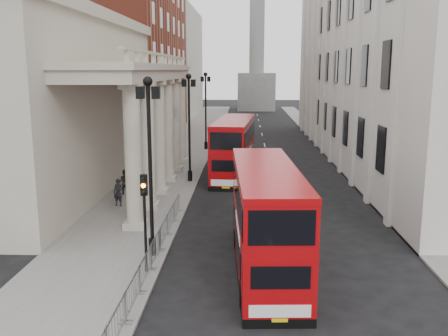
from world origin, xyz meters
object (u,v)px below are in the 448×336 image
Objects in this scene: lamp_post_north at (206,105)px; pedestrian_c at (152,167)px; lamp_post_mid at (189,120)px; pedestrian_b at (125,182)px; lamp_post_south at (150,155)px; bus_far at (234,147)px; pedestrian_a at (118,192)px; bus_near at (266,217)px; monument_column at (257,35)px; traffic_light at (144,205)px.

lamp_post_north reaches higher than pedestrian_c.
lamp_post_mid is 7.19m from pedestrian_b.
bus_far is at bearing 79.49° from lamp_post_south.
pedestrian_c is at bearing 100.45° from pedestrian_a.
lamp_post_north reaches higher than pedestrian_a.
bus_near is 5.87× the size of pedestrian_c.
monument_column reaches higher than pedestrian_b.
pedestrian_b is at bearing 107.16° from traffic_light.
bus_far is at bearing 34.79° from lamp_post_mid.
lamp_post_north is 4.53× the size of pedestrian_c.
monument_column is 6.51× the size of lamp_post_south.
pedestrian_c is at bearing 99.80° from traffic_light.
monument_column is 91.17m from traffic_light.
monument_column is at bearing 97.42° from pedestrian_a.
pedestrian_b is (-4.09, 11.55, -3.91)m from lamp_post_south.
traffic_light is (0.10, -34.02, -1.80)m from lamp_post_north.
monument_column is 57.46m from lamp_post_north.
pedestrian_a is at bearing -97.43° from monument_column.
bus_near is at bearing -12.36° from lamp_post_south.
lamp_post_south is at bearing 164.42° from bus_near.
pedestrian_a is 8.27m from pedestrian_c.
bus_near is at bearing -31.92° from pedestrian_a.
bus_far is 10.24m from pedestrian_b.
lamp_post_mid is 18.11m from traffic_light.
monument_column is at bearing 85.93° from bus_near.
monument_column is at bearing -84.94° from pedestrian_b.
traffic_light is at bearing -94.41° from bus_far.
lamp_post_north is (0.00, 16.00, 0.00)m from lamp_post_mid.
traffic_light is 2.34× the size of pedestrian_c.
bus_far is at bearing 68.92° from pedestrian_a.
traffic_light reaches higher than pedestrian_b.
monument_column is 73.14m from lamp_post_mid.
bus_near is at bearing -80.97° from lamp_post_north.
lamp_post_mid and lamp_post_north have the same top height.
bus_far is (3.41, 2.37, -2.43)m from lamp_post_mid.
pedestrian_c is (-3.24, 18.73, -2.07)m from traffic_light.
monument_column is 6.51× the size of lamp_post_mid.
bus_far is (-3.19, -69.63, -13.50)m from monument_column.
lamp_post_south is at bearing -90.00° from lamp_post_north.
lamp_post_north is at bearing 95.81° from bus_near.
traffic_light reaches higher than pedestrian_a.
bus_near is (5.27, -33.15, -2.51)m from lamp_post_north.
lamp_post_mid is at bearing -17.51° from pedestrian_c.
pedestrian_c is at bearing -101.59° from lamp_post_north.
pedestrian_a is at bearing -121.12° from bus_far.
bus_far is (3.41, -13.63, -2.43)m from lamp_post_north.
lamp_post_north is at bearing -88.30° from pedestrian_b.
monument_column is at bearing 85.87° from traffic_light.
bus_near is (-1.33, -89.15, -13.58)m from monument_column.
traffic_light is 0.38× the size of bus_far.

